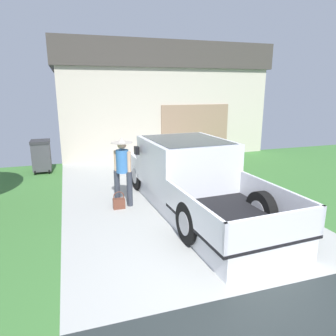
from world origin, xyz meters
The scene contains 5 objects.
pickup_truck centered at (0.40, 3.51, 0.72)m, with size 2.26×5.57×1.60m.
person_with_hat centered at (-1.13, 3.97, 0.98)m, with size 0.51×0.51×1.68m.
handbag centered at (-1.29, 3.75, 0.15)m, with size 0.28×0.14×0.43m.
house_with_garage centered at (1.72, 11.88, 2.33)m, with size 8.99×6.48×4.60m.
wheeled_trash_bin centered at (-3.23, 7.87, 0.60)m, with size 0.60×0.72×1.11m.
Camera 1 is at (-2.33, -3.27, 2.81)m, focal length 33.32 mm.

